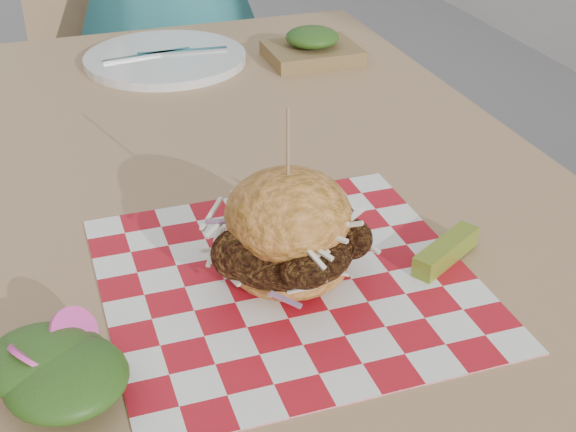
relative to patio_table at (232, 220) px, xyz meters
name	(u,v)px	position (x,y,z in m)	size (l,w,h in m)	color
patio_table	(232,220)	(0.00, 0.00, 0.00)	(0.80, 1.20, 0.75)	tan
patio_chair	(134,67)	(0.02, 0.95, -0.12)	(0.49, 0.50, 0.95)	tan
paper_liner	(288,280)	(-0.01, -0.26, 0.08)	(0.36, 0.36, 0.00)	red
sandwich	(288,236)	(-0.01, -0.26, 0.13)	(0.16, 0.16, 0.18)	#DE8B3E
pickle_spear	(446,251)	(0.15, -0.28, 0.09)	(0.10, 0.02, 0.02)	olive
side_salad	(61,369)	(-0.24, -0.34, 0.09)	(0.14, 0.14, 0.05)	#3F1419
place_setting	(165,58)	(0.00, 0.41, 0.09)	(0.27, 0.27, 0.02)	white
kraft_tray	(312,47)	(0.24, 0.34, 0.10)	(0.15, 0.12, 0.06)	olive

